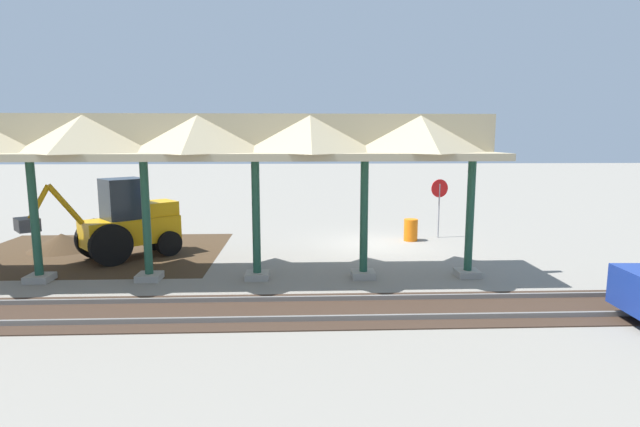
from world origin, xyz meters
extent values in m
plane|color=gray|center=(0.00, 0.00, 0.00)|extent=(120.00, 120.00, 0.00)
cube|color=#42301E|center=(10.51, 1.08, 0.00)|extent=(9.08, 7.00, 0.01)
cube|color=#9E998E|center=(-2.12, 4.68, 0.10)|extent=(0.70, 0.70, 0.20)
cylinder|color=#1E4C38|center=(-2.12, 4.68, 1.80)|extent=(0.24, 0.24, 3.60)
cube|color=#9E998E|center=(1.10, 4.68, 0.10)|extent=(0.70, 0.70, 0.20)
cylinder|color=#1E4C38|center=(1.10, 4.68, 1.80)|extent=(0.24, 0.24, 3.60)
cube|color=#9E998E|center=(4.31, 4.68, 0.10)|extent=(0.70, 0.70, 0.20)
cylinder|color=#1E4C38|center=(4.31, 4.68, 1.80)|extent=(0.24, 0.24, 3.60)
cube|color=#9E998E|center=(7.52, 4.68, 0.10)|extent=(0.70, 0.70, 0.20)
cylinder|color=#1E4C38|center=(7.52, 4.68, 1.80)|extent=(0.24, 0.24, 3.60)
cube|color=#9E998E|center=(10.74, 4.68, 0.10)|extent=(0.70, 0.70, 0.20)
cylinder|color=#1E4C38|center=(10.74, 4.68, 1.80)|extent=(0.24, 0.24, 3.60)
cube|color=tan|center=(7.52, 4.68, 3.70)|extent=(20.48, 3.20, 0.20)
cube|color=tan|center=(7.52, 4.68, 4.35)|extent=(20.48, 0.20, 1.10)
pyramid|color=tan|center=(-0.51, 4.68, 4.35)|extent=(2.89, 3.20, 1.10)
pyramid|color=tan|center=(2.70, 4.68, 4.35)|extent=(2.89, 3.20, 1.10)
pyramid|color=tan|center=(5.92, 4.68, 4.35)|extent=(2.89, 3.20, 1.10)
pyramid|color=tan|center=(9.13, 4.68, 4.35)|extent=(2.89, 3.20, 1.10)
cube|color=slate|center=(0.00, 6.86, 0.07)|extent=(60.00, 0.08, 0.15)
cube|color=slate|center=(0.00, 8.30, 0.07)|extent=(60.00, 0.08, 0.15)
cube|color=#38281E|center=(0.00, 7.58, 0.01)|extent=(60.00, 2.58, 0.03)
cylinder|color=gray|center=(-2.85, -1.26, 1.15)|extent=(0.06, 0.06, 2.29)
cylinder|color=red|center=(-2.85, -1.26, 2.10)|extent=(0.75, 0.20, 0.76)
cube|color=orange|center=(8.98, 1.76, 0.97)|extent=(3.29, 3.04, 0.90)
cube|color=#1E262D|center=(9.13, 1.89, 2.12)|extent=(1.75, 1.73, 1.40)
cube|color=orange|center=(8.19, 1.11, 1.67)|extent=(1.58, 1.58, 0.50)
cylinder|color=black|center=(10.17, 1.83, 0.70)|extent=(1.27, 1.13, 1.40)
cylinder|color=black|center=(9.26, 2.93, 0.70)|extent=(1.27, 1.13, 1.40)
cylinder|color=black|center=(8.55, 0.57, 0.45)|extent=(0.88, 0.81, 0.90)
cylinder|color=black|center=(7.72, 1.57, 0.45)|extent=(0.88, 0.81, 0.90)
cylinder|color=orange|center=(10.56, 3.08, 2.08)|extent=(0.93, 0.82, 1.41)
cylinder|color=orange|center=(11.17, 3.59, 2.15)|extent=(0.73, 0.64, 1.25)
cube|color=#47474C|center=(11.43, 3.80, 1.56)|extent=(0.97, 1.00, 0.40)
cone|color=#42301E|center=(12.05, 0.40, 0.00)|extent=(4.94, 4.94, 1.22)
cylinder|color=black|center=(-5.09, 8.15, 0.30)|extent=(0.61, 0.23, 0.60)
cylinder|color=orange|center=(-1.54, -0.65, 0.45)|extent=(0.56, 0.56, 0.90)
camera|label=1|loc=(3.02, 19.31, 4.24)|focal=28.00mm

